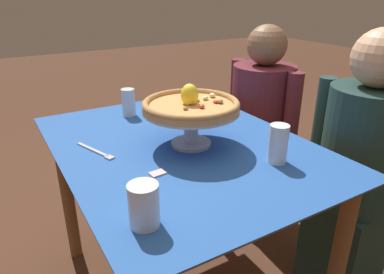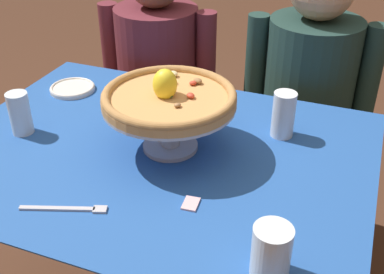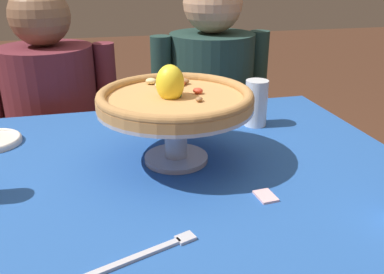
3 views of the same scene
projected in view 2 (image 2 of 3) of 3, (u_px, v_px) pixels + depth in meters
dining_table at (157, 184)px, 1.41m from camera, size 1.18×0.90×0.77m
pizza_stand at (170, 116)px, 1.31m from camera, size 0.36×0.36×0.14m
pizza at (169, 96)px, 1.28m from camera, size 0.36×0.36×0.10m
water_glass_back_right at (283, 117)px, 1.39m from camera, size 0.07×0.07×0.14m
water_glass_side_left at (20, 116)px, 1.41m from camera, size 0.06×0.06×0.13m
water_glass_front_right at (271, 255)px, 0.94m from camera, size 0.08×0.08×0.12m
side_plate at (72, 88)px, 1.67m from camera, size 0.15×0.15×0.02m
dinner_fork at (68, 209)px, 1.13m from camera, size 0.20×0.09×0.01m
sugar_packet at (191, 204)px, 1.15m from camera, size 0.04×0.05×0.00m
diner_left at (159, 95)px, 2.11m from camera, size 0.50×0.37×1.15m
diner_right at (305, 115)px, 1.91m from camera, size 0.50×0.37×1.19m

